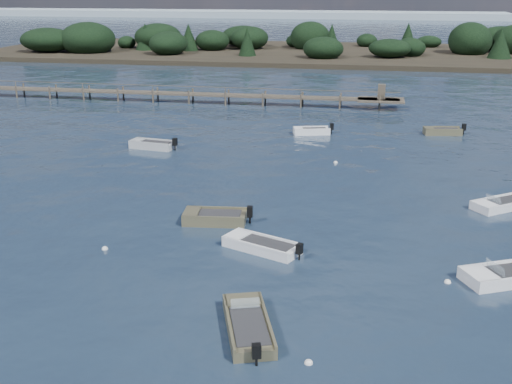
% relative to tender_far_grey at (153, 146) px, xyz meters
% --- Properties ---
extents(ground, '(400.00, 400.00, 0.00)m').
position_rel_tender_far_grey_xyz_m(ground, '(14.74, 33.09, -0.19)').
color(ground, '#152232').
rests_on(ground, ground).
extents(tender_far_grey, '(4.19, 2.03, 1.33)m').
position_rel_tender_far_grey_xyz_m(tender_far_grey, '(0.00, 0.00, 0.00)').
color(tender_far_grey, '#A2A6A9').
rests_on(tender_far_grey, ground).
extents(dinghy_extra_a, '(4.08, 2.20, 1.31)m').
position_rel_tender_far_grey_xyz_m(dinghy_extra_a, '(9.32, -15.86, -0.01)').
color(dinghy_extra_a, brown).
rests_on(dinghy_extra_a, ground).
extents(dinghy_near_olive, '(2.97, 4.88, 1.17)m').
position_rel_tender_far_grey_xyz_m(dinghy_near_olive, '(13.58, -27.44, -0.03)').
color(dinghy_near_olive, brown).
rests_on(dinghy_near_olive, ground).
extents(tender_far_grey_b, '(3.81, 1.83, 1.28)m').
position_rel_tender_far_grey_xyz_m(tender_far_grey_b, '(24.31, 9.73, -0.00)').
color(tender_far_grey_b, brown).
rests_on(tender_far_grey_b, ground).
extents(dinghy_mid_grey, '(4.42, 3.04, 1.12)m').
position_rel_tender_far_grey_xyz_m(dinghy_mid_grey, '(12.70, -19.34, -0.03)').
color(dinghy_mid_grey, white).
rests_on(dinghy_mid_grey, ground).
extents(dinghy_mid_white_b, '(4.26, 3.76, 1.12)m').
position_rel_tender_far_grey_xyz_m(dinghy_mid_white_b, '(26.23, -10.14, -0.04)').
color(dinghy_mid_white_b, white).
rests_on(dinghy_mid_white_b, ground).
extents(tender_far_white, '(3.73, 2.12, 1.25)m').
position_rel_tender_far_grey_xyz_m(tender_far_white, '(12.55, 7.67, -0.01)').
color(tender_far_white, white).
rests_on(tender_far_white, ground).
extents(buoy_b, '(0.32, 0.32, 0.32)m').
position_rel_tender_far_grey_xyz_m(buoy_b, '(21.84, -21.52, -0.19)').
color(buoy_b, white).
rests_on(buoy_b, ground).
extents(buoy_c, '(0.32, 0.32, 0.32)m').
position_rel_tender_far_grey_xyz_m(buoy_c, '(4.63, -20.75, -0.19)').
color(buoy_c, white).
rests_on(buoy_c, ground).
extents(buoy_e, '(0.32, 0.32, 0.32)m').
position_rel_tender_far_grey_xyz_m(buoy_e, '(15.36, -1.76, -0.19)').
color(buoy_e, white).
rests_on(buoy_e, ground).
extents(buoy_extra_a, '(0.32, 0.32, 0.32)m').
position_rel_tender_far_grey_xyz_m(buoy_extra_a, '(16.20, -29.29, -0.19)').
color(buoy_extra_a, white).
rests_on(buoy_extra_a, ground).
extents(jetty, '(64.50, 3.20, 3.40)m').
position_rel_tender_far_grey_xyz_m(jetty, '(-7.01, 21.09, 0.80)').
color(jetty, '#50473A').
rests_on(jetty, ground).
extents(far_headland, '(190.00, 40.00, 5.80)m').
position_rel_tender_far_grey_xyz_m(far_headland, '(39.74, 73.09, 1.78)').
color(far_headland, black).
rests_on(far_headland, ground).
extents(distant_haze, '(280.00, 20.00, 2.40)m').
position_rel_tender_far_grey_xyz_m(distant_haze, '(-75.26, 203.09, -0.19)').
color(distant_haze, '#90A5B2').
rests_on(distant_haze, ground).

